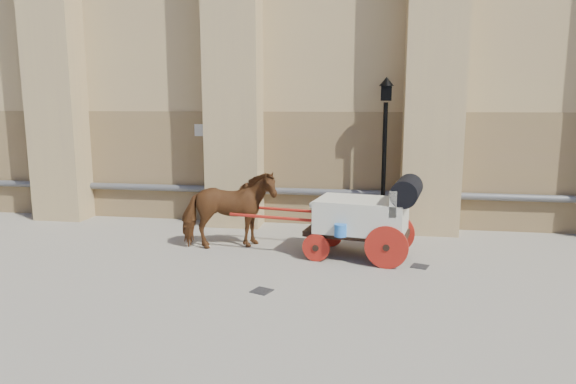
# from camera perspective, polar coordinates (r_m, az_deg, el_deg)

# --- Properties ---
(ground) EXTENTS (90.00, 90.00, 0.00)m
(ground) POSITION_cam_1_polar(r_m,az_deg,el_deg) (10.29, -5.63, -8.45)
(ground) COLOR gray
(ground) RESTS_ON ground
(horse) EXTENTS (2.26, 1.58, 1.74)m
(horse) POSITION_cam_1_polar(r_m,az_deg,el_deg) (11.50, -6.60, -2.03)
(horse) COLOR brown
(horse) RESTS_ON ground
(carriage) EXTENTS (4.13, 1.74, 1.75)m
(carriage) POSITION_cam_1_polar(r_m,az_deg,el_deg) (10.82, 8.87, -2.42)
(carriage) COLOR black
(carriage) RESTS_ON ground
(street_lamp) EXTENTS (0.36, 0.36, 3.84)m
(street_lamp) POSITION_cam_1_polar(r_m,az_deg,el_deg) (12.83, 10.65, 4.46)
(street_lamp) COLOR black
(street_lamp) RESTS_ON ground
(drain_grate_near) EXTENTS (0.42, 0.42, 0.01)m
(drain_grate_near) POSITION_cam_1_polar(r_m,az_deg,el_deg) (9.08, -2.94, -10.92)
(drain_grate_near) COLOR black
(drain_grate_near) RESTS_ON ground
(drain_grate_far) EXTENTS (0.41, 0.41, 0.01)m
(drain_grate_far) POSITION_cam_1_polar(r_m,az_deg,el_deg) (10.68, 14.44, -8.00)
(drain_grate_far) COLOR black
(drain_grate_far) RESTS_ON ground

